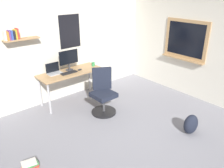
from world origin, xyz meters
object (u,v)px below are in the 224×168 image
object	(u,v)px
laptop	(54,71)
book_stack_on_floor	(30,166)
monitor_primary	(69,59)
desk	(71,75)
coffee_mug	(93,64)
keyboard	(69,73)
computer_mouse	(80,70)
office_chair	(103,94)
backpack	(191,124)

from	to	relation	value
laptop	book_stack_on_floor	xyz separation A→B (m)	(-1.31, -1.64, -0.71)
monitor_primary	desk	bearing A→B (deg)	-112.05
laptop	monitor_primary	size ratio (longest dim) A/B	0.67
laptop	coffee_mug	xyz separation A→B (m)	(0.95, -0.16, -0.01)
desk	laptop	xyz separation A→B (m)	(-0.33, 0.14, 0.13)
keyboard	computer_mouse	size ratio (longest dim) A/B	3.56
office_chair	coffee_mug	size ratio (longest dim) A/B	10.33
keyboard	laptop	bearing A→B (deg)	140.69
keyboard	coffee_mug	size ratio (longest dim) A/B	4.02
monitor_primary	keyboard	distance (m)	0.32
backpack	monitor_primary	bearing A→B (deg)	109.42
computer_mouse	book_stack_on_floor	distance (m)	2.43
desk	backpack	world-z (taller)	desk
desk	computer_mouse	size ratio (longest dim) A/B	13.94
keyboard	computer_mouse	world-z (taller)	computer_mouse
book_stack_on_floor	monitor_primary	bearing A→B (deg)	43.62
laptop	coffee_mug	distance (m)	0.96
computer_mouse	office_chair	bearing A→B (deg)	-87.57
desk	coffee_mug	distance (m)	0.64
book_stack_on_floor	office_chair	bearing A→B (deg)	18.61
laptop	backpack	distance (m)	3.01
keyboard	coffee_mug	xyz separation A→B (m)	(0.70, 0.05, 0.04)
monitor_primary	keyboard	world-z (taller)	monitor_primary
keyboard	book_stack_on_floor	world-z (taller)	keyboard
desk	backpack	size ratio (longest dim) A/B	3.90
laptop	backpack	world-z (taller)	laptop
keyboard	book_stack_on_floor	bearing A→B (deg)	-137.48
computer_mouse	book_stack_on_floor	xyz separation A→B (m)	(-1.85, -1.44, -0.67)
coffee_mug	keyboard	bearing A→B (deg)	-175.90
monitor_primary	office_chair	bearing A→B (deg)	-77.95
monitor_primary	backpack	size ratio (longest dim) A/B	1.25
laptop	keyboard	size ratio (longest dim) A/B	0.84
office_chair	computer_mouse	size ratio (longest dim) A/B	9.13
office_chair	backpack	world-z (taller)	office_chair
backpack	book_stack_on_floor	size ratio (longest dim) A/B	1.56
coffee_mug	book_stack_on_floor	bearing A→B (deg)	-146.71
laptop	backpack	size ratio (longest dim) A/B	0.83
office_chair	keyboard	size ratio (longest dim) A/B	2.57
laptop	keyboard	xyz separation A→B (m)	(0.25, -0.21, -0.04)
laptop	office_chair	bearing A→B (deg)	-60.67
backpack	book_stack_on_floor	world-z (taller)	backpack
computer_mouse	backpack	world-z (taller)	computer_mouse
keyboard	coffee_mug	distance (m)	0.70
office_chair	coffee_mug	xyz separation A→B (m)	(0.38, 0.85, 0.36)
laptop	computer_mouse	xyz separation A→B (m)	(0.53, -0.21, -0.04)
desk	keyboard	size ratio (longest dim) A/B	3.92
desk	computer_mouse	world-z (taller)	computer_mouse
coffee_mug	book_stack_on_floor	distance (m)	2.80
office_chair	keyboard	world-z (taller)	office_chair
keyboard	backpack	xyz separation A→B (m)	(1.03, -2.45, -0.55)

